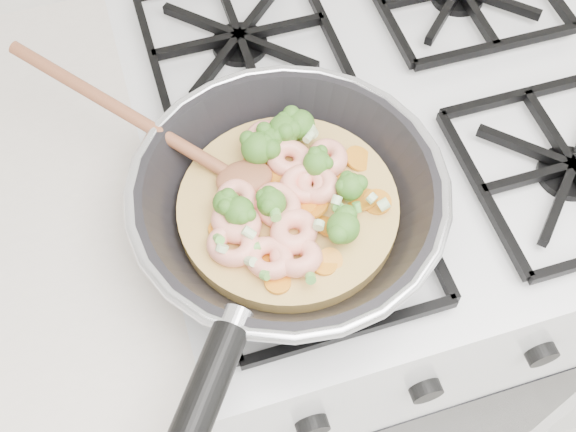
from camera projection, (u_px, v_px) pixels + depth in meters
name	position (u px, v px, depth m)	size (l,w,h in m)	color
stove	(361.00, 273.00, 1.22)	(0.60, 0.60, 0.92)	white
skillet	(285.00, 203.00, 0.70)	(0.39, 0.51, 0.10)	black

